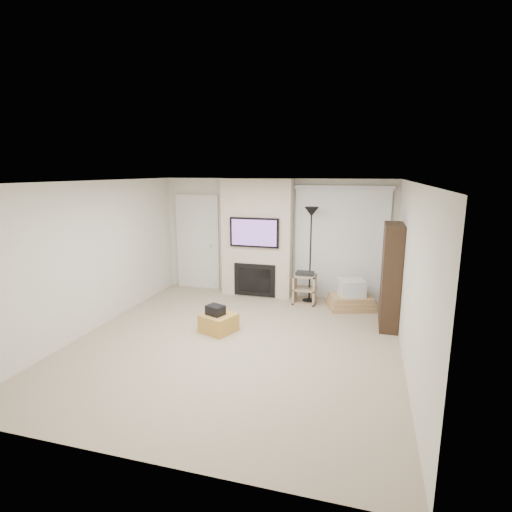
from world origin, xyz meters
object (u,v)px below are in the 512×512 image
(floor_lamp, at_px, (311,228))
(bookshelf, at_px, (391,276))
(av_stand, at_px, (305,287))
(box_stack, at_px, (351,297))
(ottoman, at_px, (219,323))

(floor_lamp, height_order, bookshelf, floor_lamp)
(floor_lamp, distance_m, av_stand, 1.20)
(bookshelf, bearing_deg, av_stand, 151.87)
(av_stand, relative_size, box_stack, 0.65)
(ottoman, relative_size, floor_lamp, 0.26)
(av_stand, bearing_deg, box_stack, -4.12)
(av_stand, height_order, box_stack, av_stand)
(av_stand, relative_size, bookshelf, 0.37)
(av_stand, xyz_separation_m, bookshelf, (1.59, -0.85, 0.55))
(ottoman, distance_m, floor_lamp, 2.71)
(ottoman, bearing_deg, av_stand, 57.90)
(floor_lamp, bearing_deg, bookshelf, -32.37)
(ottoman, distance_m, av_stand, 2.20)
(floor_lamp, xyz_separation_m, box_stack, (0.85, -0.17, -1.32))
(bookshelf, bearing_deg, box_stack, 130.22)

